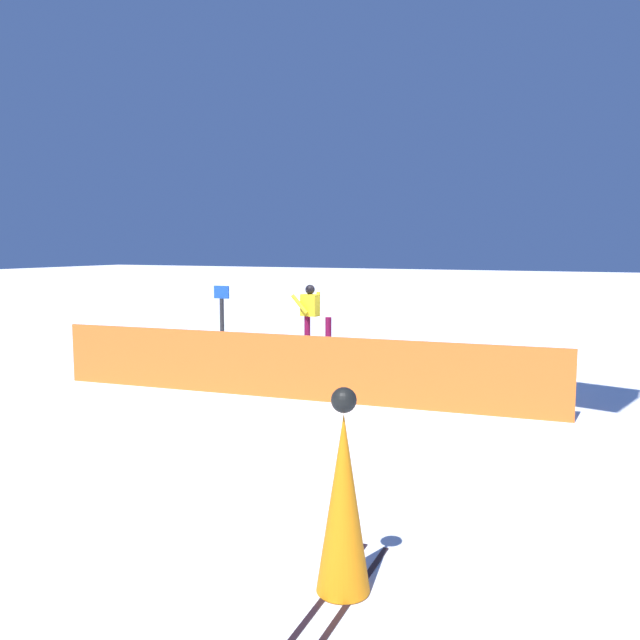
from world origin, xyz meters
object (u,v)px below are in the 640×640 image
snowboarder (312,311)px  trail_marker (222,320)px  grind_box (359,356)px  background_skier_left (343,500)px

snowboarder → trail_marker: bearing=12.4°
grind_box → trail_marker: bearing=9.2°
snowboarder → trail_marker: 2.21m
grind_box → trail_marker: size_ratio=2.99×
snowboarder → background_skier_left: bearing=116.6°
snowboarder → trail_marker: snowboarder is taller
grind_box → background_skier_left: background_skier_left is taller
snowboarder → grind_box: bearing=-176.9°
snowboarder → background_skier_left: (-4.52, 9.00, -0.48)m
grind_box → trail_marker: (3.28, 0.53, 0.71)m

